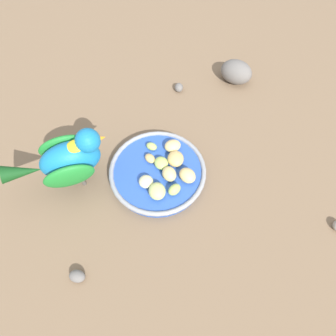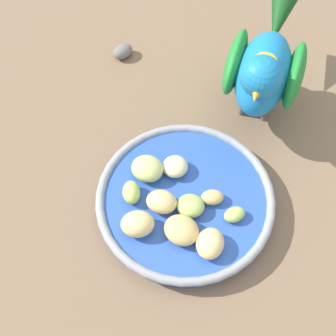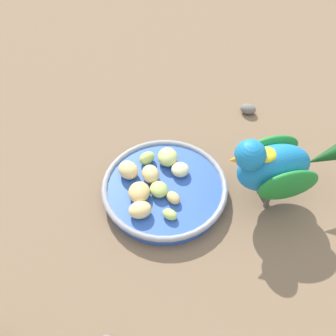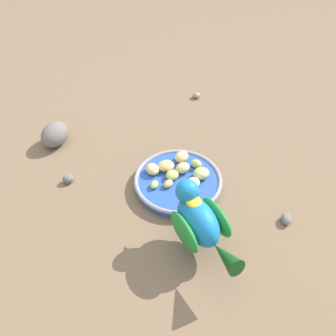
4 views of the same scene
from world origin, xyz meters
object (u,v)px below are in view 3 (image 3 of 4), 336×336
(apple_piece_0, at_px, (159,189))
(apple_piece_5, at_px, (170,214))
(feeding_bowl, at_px, (165,189))
(apple_piece_3, at_px, (180,170))
(parrot, at_px, (276,166))
(apple_piece_2, at_px, (173,198))
(apple_piece_8, at_px, (168,157))
(apple_piece_1, at_px, (139,192))
(apple_piece_7, at_px, (140,210))
(apple_piece_6, at_px, (147,158))
(pebble_1, at_px, (248,109))
(apple_piece_4, at_px, (128,170))
(apple_piece_9, at_px, (153,173))

(apple_piece_0, distance_m, apple_piece_5, 0.05)
(feeding_bowl, bearing_deg, apple_piece_3, -80.86)
(parrot, bearing_deg, apple_piece_2, -6.12)
(apple_piece_2, xyz_separation_m, apple_piece_8, (0.07, -0.05, 0.00))
(feeding_bowl, distance_m, apple_piece_1, 0.05)
(apple_piece_1, relative_size, apple_piece_7, 1.09)
(apple_piece_6, xyz_separation_m, pebble_1, (-0.01, -0.24, -0.02))
(apple_piece_2, relative_size, parrot, 0.13)
(apple_piece_4, distance_m, apple_piece_5, 0.11)
(apple_piece_7, height_order, apple_piece_8, apple_piece_8)
(apple_piece_1, xyz_separation_m, apple_piece_4, (0.05, -0.01, 0.00))
(apple_piece_2, height_order, apple_piece_3, apple_piece_3)
(apple_piece_0, relative_size, apple_piece_6, 1.11)
(feeding_bowl, xyz_separation_m, apple_piece_0, (-0.00, 0.01, 0.02))
(apple_piece_4, relative_size, parrot, 0.19)
(apple_piece_6, relative_size, pebble_1, 0.96)
(apple_piece_3, xyz_separation_m, apple_piece_6, (0.05, 0.03, 0.00))
(apple_piece_0, height_order, apple_piece_1, apple_piece_1)
(apple_piece_2, distance_m, apple_piece_5, 0.03)
(parrot, bearing_deg, apple_piece_8, -34.15)
(apple_piece_2, xyz_separation_m, apple_piece_6, (0.09, -0.02, 0.00))
(apple_piece_6, distance_m, apple_piece_9, 0.04)
(parrot, bearing_deg, apple_piece_7, -1.43)
(apple_piece_0, bearing_deg, apple_piece_3, -79.81)
(apple_piece_5, xyz_separation_m, apple_piece_8, (0.09, -0.07, 0.01))
(apple_piece_3, distance_m, apple_piece_6, 0.06)
(apple_piece_1, distance_m, apple_piece_7, 0.03)
(feeding_bowl, height_order, apple_piece_7, apple_piece_7)
(feeding_bowl, distance_m, apple_piece_5, 0.06)
(apple_piece_4, height_order, pebble_1, apple_piece_4)
(apple_piece_0, bearing_deg, apple_piece_2, -166.23)
(apple_piece_7, xyz_separation_m, apple_piece_9, (0.05, -0.06, 0.00))
(apple_piece_3, relative_size, apple_piece_7, 0.83)
(apple_piece_4, height_order, parrot, parrot)
(apple_piece_1, bearing_deg, apple_piece_7, 145.11)
(apple_piece_2, height_order, apple_piece_7, apple_piece_7)
(feeding_bowl, relative_size, apple_piece_1, 5.22)
(pebble_1, bearing_deg, apple_piece_0, 101.50)
(feeding_bowl, bearing_deg, apple_piece_4, 27.58)
(apple_piece_7, bearing_deg, apple_piece_2, -103.51)
(apple_piece_4, relative_size, apple_piece_7, 1.02)
(pebble_1, bearing_deg, apple_piece_9, 95.01)
(apple_piece_4, xyz_separation_m, apple_piece_5, (-0.11, 0.00, -0.01))
(apple_piece_8, bearing_deg, apple_piece_4, 74.70)
(apple_piece_4, bearing_deg, apple_piece_2, -165.86)
(apple_piece_0, bearing_deg, apple_piece_4, 14.30)
(apple_piece_1, xyz_separation_m, parrot, (-0.13, -0.17, 0.05))
(apple_piece_2, height_order, apple_piece_9, apple_piece_9)
(apple_piece_2, distance_m, apple_piece_9, 0.06)
(apple_piece_0, relative_size, apple_piece_3, 1.05)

